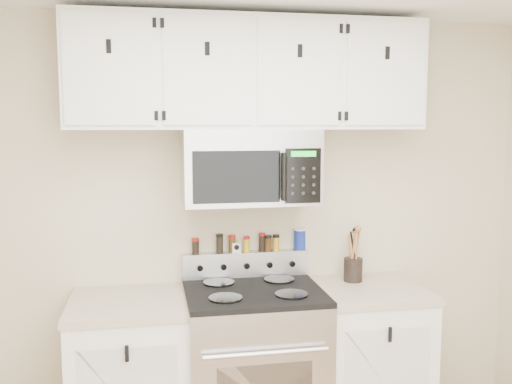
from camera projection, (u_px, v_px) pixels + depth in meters
back_wall at (244, 226)px, 3.47m from camera, size 3.50×0.01×2.50m
range at (254, 368)px, 3.25m from camera, size 0.76×0.65×1.10m
base_cabinet_left at (130, 380)px, 3.15m from camera, size 0.64×0.62×0.92m
base_cabinet_right at (367, 361)px, 3.40m from camera, size 0.64×0.62×0.92m
microwave at (250, 167)px, 3.24m from camera, size 0.76×0.44×0.42m
upper_cabinets at (249, 74)px, 3.20m from camera, size 2.00×0.35×0.62m
utensil_crock at (353, 268)px, 3.46m from camera, size 0.11×0.11×0.33m
kitchen_timer at (236, 247)px, 3.44m from camera, size 0.05×0.04×0.06m
salt_canister at (300, 239)px, 3.51m from camera, size 0.07×0.07×0.13m
spice_jar_0 at (195, 246)px, 3.39m from camera, size 0.04×0.04×0.09m
spice_jar_1 at (220, 243)px, 3.42m from camera, size 0.04×0.04×0.11m
spice_jar_2 at (232, 244)px, 3.43m from camera, size 0.04×0.04×0.10m
spice_jar_3 at (247, 244)px, 3.45m from camera, size 0.04×0.04×0.09m
spice_jar_4 at (262, 242)px, 3.46m from camera, size 0.04×0.04×0.11m
spice_jar_5 at (268, 243)px, 3.47m from camera, size 0.05×0.05×0.10m
spice_jar_6 at (276, 243)px, 3.48m from camera, size 0.04×0.04×0.10m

